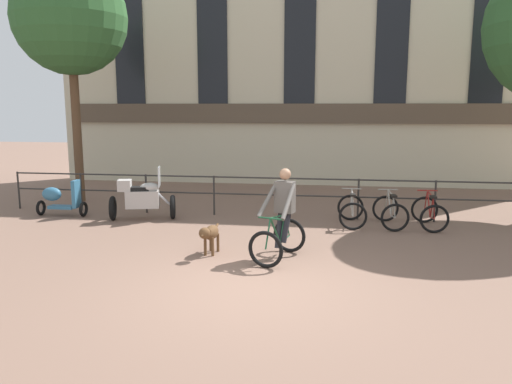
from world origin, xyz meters
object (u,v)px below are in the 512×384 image
object	(u,v)px
parked_bicycle_near_lamp	(352,211)
parked_bicycle_mid_right	(429,213)
dog	(210,234)
parked_bicycle_mid_left	(390,212)
cyclist_with_bike	(281,219)
parked_motorcycle	(142,198)
parked_scooter	(60,199)

from	to	relation	value
parked_bicycle_near_lamp	parked_bicycle_mid_right	size ratio (longest dim) A/B	0.99
dog	parked_bicycle_mid_left	world-z (taller)	parked_bicycle_mid_left
cyclist_with_bike	parked_motorcycle	size ratio (longest dim) A/B	0.99
parked_bicycle_near_lamp	parked_bicycle_mid_left	bearing A→B (deg)	179.09
parked_bicycle_mid_right	parked_scooter	size ratio (longest dim) A/B	0.88
parked_bicycle_mid_left	parked_motorcycle	bearing A→B (deg)	-4.26
parked_motorcycle	parked_scooter	bearing A→B (deg)	73.11
parked_scooter	cyclist_with_bike	bearing A→B (deg)	-114.96
parked_bicycle_mid_left	parked_bicycle_mid_right	size ratio (longest dim) A/B	1.04
parked_bicycle_mid_left	cyclist_with_bike	bearing A→B (deg)	45.23
dog	parked_bicycle_mid_left	distance (m)	4.73
cyclist_with_bike	parked_bicycle_near_lamp	distance (m)	3.26
parked_bicycle_near_lamp	parked_scooter	bearing A→B (deg)	-0.36
cyclist_with_bike	dog	distance (m)	1.42
cyclist_with_bike	parked_bicycle_mid_right	distance (m)	4.37
parked_bicycle_mid_left	parked_bicycle_near_lamp	bearing A→B (deg)	-5.73
dog	parked_bicycle_mid_left	xyz separation A→B (m)	(3.73, 2.91, -0.06)
parked_motorcycle	parked_bicycle_mid_left	bearing A→B (deg)	-103.26
parked_bicycle_near_lamp	parked_bicycle_mid_right	xyz separation A→B (m)	(1.81, 0.00, 0.00)
parked_motorcycle	parked_scooter	size ratio (longest dim) A/B	1.35
cyclist_with_bike	parked_bicycle_mid_left	bearing A→B (deg)	68.87
parked_bicycle_near_lamp	parked_bicycle_mid_left	world-z (taller)	same
parked_bicycle_mid_right	parked_motorcycle	bearing A→B (deg)	-0.42
parked_bicycle_mid_right	parked_bicycle_mid_left	bearing A→B (deg)	-1.71
parked_motorcycle	parked_bicycle_mid_right	size ratio (longest dim) A/B	1.53
cyclist_with_bike	parked_bicycle_mid_right	world-z (taller)	cyclist_with_bike
parked_scooter	parked_motorcycle	bearing A→B (deg)	-92.29
parked_bicycle_near_lamp	parked_scooter	size ratio (longest dim) A/B	0.87
cyclist_with_bike	parked_motorcycle	world-z (taller)	cyclist_with_bike
dog	parked_bicycle_near_lamp	size ratio (longest dim) A/B	0.82
parked_bicycle_near_lamp	parked_scooter	world-z (taller)	parked_scooter
dog	parked_scooter	bearing A→B (deg)	155.57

